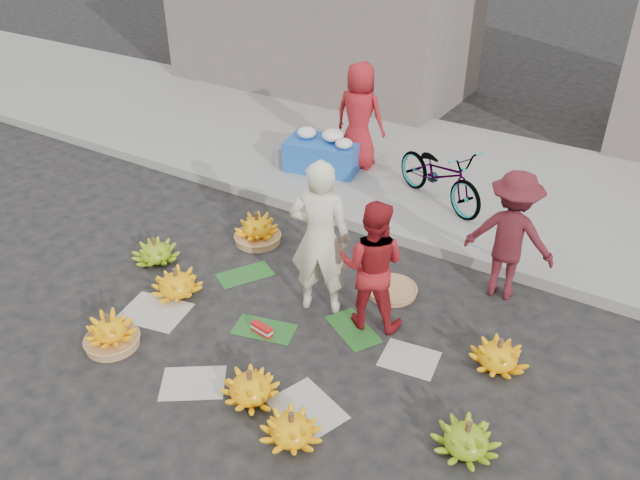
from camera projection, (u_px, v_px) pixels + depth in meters
The scene contains 22 objects.
ground at pixel (283, 322), 6.70m from camera, with size 80.00×80.00×0.00m, color black.
curb at pixel (378, 229), 8.25m from camera, with size 40.00×0.25×0.15m, color gray.
sidewalk at pixel (440, 172), 9.77m from camera, with size 40.00×4.00×0.12m, color gray.
newspaper_scatter at pixel (236, 366), 6.12m from camera, with size 3.20×1.80×0.00m, color beige, non-canonical shape.
banana_leaves at pixel (286, 309), 6.89m from camera, with size 2.00×1.00×0.00m, color #1C561E, non-canonical shape.
banana_bunch_0 at pixel (177, 283), 7.05m from camera, with size 0.70×0.70×0.35m.
banana_bunch_1 at pixel (111, 333), 6.31m from camera, with size 0.54×0.54×0.39m.
banana_bunch_2 at pixel (250, 387), 5.68m from camera, with size 0.69×0.69×0.34m.
banana_bunch_3 at pixel (292, 429), 5.27m from camera, with size 0.66×0.66×0.32m.
banana_bunch_4 at pixel (466, 439), 5.18m from camera, with size 0.55×0.55×0.33m.
banana_bunch_5 at pixel (498, 355), 6.05m from camera, with size 0.66×0.66×0.34m.
banana_bunch_6 at pixel (155, 251), 7.65m from camera, with size 0.58×0.58×0.33m.
banana_bunch_7 at pixel (257, 230), 8.03m from camera, with size 0.62×0.62×0.42m.
basket_spare at pixel (391, 290), 7.14m from camera, with size 0.57×0.57×0.07m, color #A67445.
incense_stack at pixel (262, 329), 6.52m from camera, with size 0.25×0.08×0.10m, color red.
vendor_cream at pixel (320, 238), 6.48m from camera, with size 0.65×0.42×1.77m, color #F2ECCB.
vendor_red at pixel (372, 265), 6.34m from camera, with size 0.71×0.55×1.45m, color red.
man_striped at pixel (510, 236), 6.76m from camera, with size 0.98×0.56×1.52m, color maroon.
flower_table at pixel (324, 153), 9.62m from camera, with size 1.23×0.92×0.64m.
grey_bucket at pixel (282, 156), 9.78m from camera, with size 0.29×0.29×0.32m, color gray.
flower_vendor at pixel (359, 116), 9.43m from camera, with size 0.80×0.52×1.63m, color red.
bicycle at pixel (440, 174), 8.57m from camera, with size 1.65×0.58×0.87m, color gray.
Camera 1 is at (3.13, -4.23, 4.25)m, focal length 35.00 mm.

